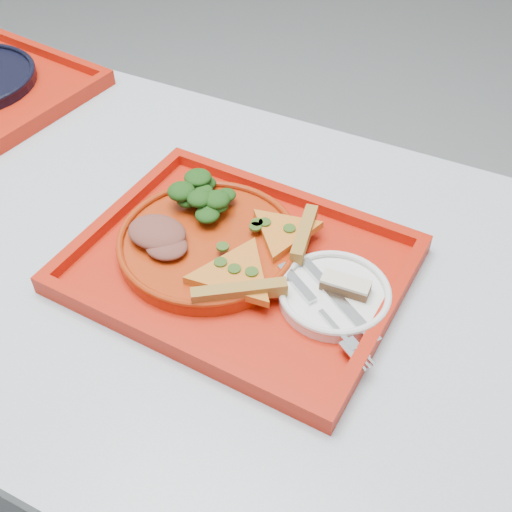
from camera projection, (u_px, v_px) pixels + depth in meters
name	position (u px, v px, depth m)	size (l,w,h in m)	color
ground	(136.00, 449.00, 1.54)	(10.00, 10.00, 0.00)	gray
table	(83.00, 246.00, 1.06)	(1.60, 0.80, 0.75)	#9AA2AD
tray_main	(239.00, 268.00, 0.92)	(0.45, 0.35, 0.01)	#B31A09
dinner_plate	(208.00, 244.00, 0.93)	(0.26, 0.26, 0.02)	#A02A0A
side_plate	(334.00, 296.00, 0.86)	(0.15, 0.15, 0.01)	white
pizza_slice_a	(236.00, 272.00, 0.86)	(0.14, 0.12, 0.02)	gold
pizza_slice_b	(283.00, 230.00, 0.92)	(0.12, 0.11, 0.02)	gold
salad_heap	(209.00, 194.00, 0.96)	(0.10, 0.09, 0.05)	black
meat_portion	(157.00, 232.00, 0.91)	(0.09, 0.07, 0.03)	brown
dessert_bar	(345.00, 285.00, 0.85)	(0.07, 0.03, 0.02)	#452817
knife	(333.00, 293.00, 0.85)	(0.18, 0.02, 0.01)	silver
fork	(320.00, 309.00, 0.83)	(0.18, 0.02, 0.01)	silver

